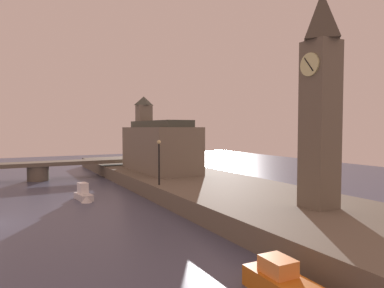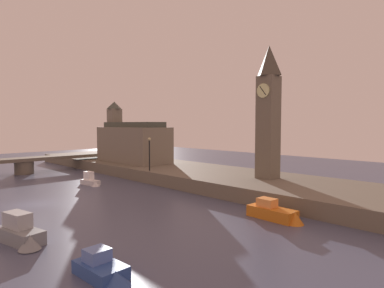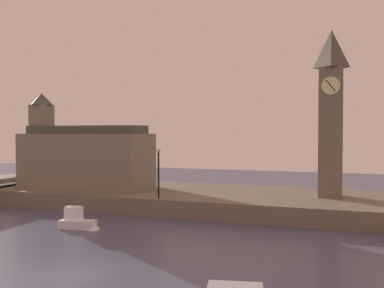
{
  "view_description": "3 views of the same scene",
  "coord_description": "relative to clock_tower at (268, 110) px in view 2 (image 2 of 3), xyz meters",
  "views": [
    {
      "loc": [
        27.95,
        2.17,
        6.89
      ],
      "look_at": [
        2.17,
        16.11,
        5.49
      ],
      "focal_mm": 32.25,
      "sensor_mm": 36.0,
      "label": 1
    },
    {
      "loc": [
        31.79,
        -10.42,
        7.44
      ],
      "look_at": [
        5.88,
        14.78,
        5.24
      ],
      "focal_mm": 30.92,
      "sensor_mm": 36.0,
      "label": 2
    },
    {
      "loc": [
        12.61,
        -17.92,
        7.05
      ],
      "look_at": [
        0.89,
        15.5,
        6.08
      ],
      "focal_mm": 39.76,
      "sensor_mm": 36.0,
      "label": 3
    }
  ],
  "objects": [
    {
      "name": "boat_cruiser_grey",
      "position": [
        -1.86,
        -24.59,
        -8.28
      ],
      "size": [
        4.39,
        2.14,
        1.84
      ],
      "color": "gray",
      "rests_on": "ground"
    },
    {
      "name": "clock_tower",
      "position": [
        0.0,
        0.0,
        0.0
      ],
      "size": [
        2.18,
        2.23,
        14.37
      ],
      "color": "#6B6051",
      "rests_on": "far_embankment"
    },
    {
      "name": "bridge_span",
      "position": [
        -32.53,
        -15.26,
        -7.26
      ],
      "size": [
        2.96,
        28.52,
        2.41
      ],
      "color": "#6B6051",
      "rests_on": "ground"
    },
    {
      "name": "boat_patrol_orange",
      "position": [
        6.47,
        -8.73,
        -8.4
      ],
      "size": [
        4.6,
        1.66,
        1.55
      ],
      "color": "orange",
      "rests_on": "ground"
    },
    {
      "name": "far_embankment",
      "position": [
        -11.79,
        -0.6,
        -8.2
      ],
      "size": [
        70.0,
        12.0,
        1.5
      ],
      "primitive_type": "cube",
      "color": "#6B6051",
      "rests_on": "ground"
    },
    {
      "name": "boat_tour_blue",
      "position": [
        5.97,
        -23.27,
        -8.52
      ],
      "size": [
        3.57,
        1.74,
        1.29
      ],
      "color": "#2D4C93",
      "rests_on": "ground"
    },
    {
      "name": "parliament_hall",
      "position": [
        -23.81,
        -1.61,
        -4.35
      ],
      "size": [
        12.91,
        5.58,
        9.67
      ],
      "color": "slate",
      "rests_on": "far_embankment"
    },
    {
      "name": "streetlamp",
      "position": [
        -13.62,
        -5.84,
        -4.84
      ],
      "size": [
        0.36,
        0.36,
        4.22
      ],
      "color": "black",
      "rests_on": "far_embankment"
    },
    {
      "name": "boat_ferry_white",
      "position": [
        -17.2,
        -12.04,
        -8.43
      ],
      "size": [
        3.29,
        1.41,
        1.6
      ],
      "color": "silver",
      "rests_on": "ground"
    },
    {
      "name": "ground_plane",
      "position": [
        -11.79,
        -20.6,
        -8.95
      ],
      "size": [
        120.0,
        120.0,
        0.0
      ],
      "primitive_type": "plane",
      "color": "#474C66"
    }
  ]
}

